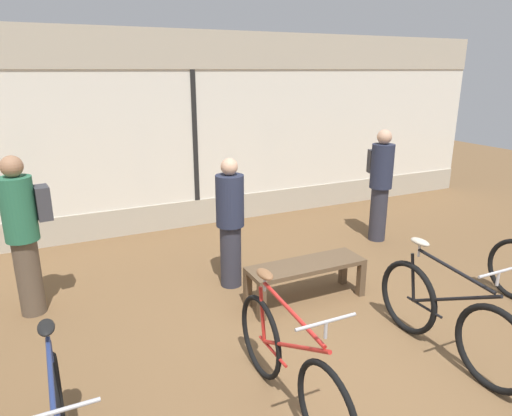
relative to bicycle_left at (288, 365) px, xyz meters
name	(u,v)px	position (x,y,z in m)	size (l,w,h in m)	color
ground_plane	(339,354)	(0.80, 0.43, -0.40)	(24.00, 24.00, 0.00)	brown
shop_back_wall	(194,130)	(0.80, 4.63, 1.23)	(12.00, 0.08, 3.20)	#B2A893
bicycle_left	(288,365)	(0.00, 0.00, 0.00)	(0.46, 1.76, 1.05)	black
bicycle_right	(445,317)	(1.66, 0.00, 0.00)	(0.46, 1.74, 1.06)	black
display_bench	(306,270)	(1.07, 1.48, -0.02)	(1.40, 0.44, 0.47)	brown
customer_near_rack	(230,221)	(0.43, 2.22, 0.44)	(0.43, 0.43, 1.62)	#2D2D38
customer_by_window	(24,231)	(-1.80, 2.54, 0.55)	(0.51, 0.38, 1.77)	brown
customer_mid_floor	(380,182)	(3.14, 2.72, 0.54)	(0.42, 0.54, 1.74)	#2D2D38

